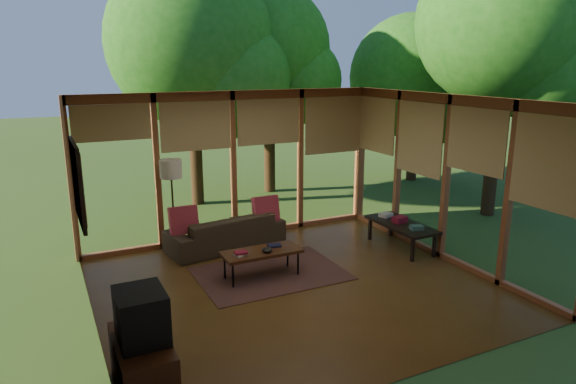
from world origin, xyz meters
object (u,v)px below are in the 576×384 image
sofa (226,231)px  media_cabinet (143,368)px  side_console (401,226)px  television (141,316)px  coffee_table (262,253)px  floor_lamp (171,174)px

sofa → media_cabinet: 4.15m
side_console → sofa: bearing=153.6°
side_console → media_cabinet: bearing=-155.6°
television → coffee_table: television is taller
sofa → coffee_table: size_ratio=1.70×
coffee_table → side_console: side_console is taller
television → floor_lamp: size_ratio=0.33×
floor_lamp → sofa: bearing=-1.5°
coffee_table → television: bearing=-135.4°
sofa → coffee_table: bearing=83.6°
coffee_table → side_console: bearing=1.7°
sofa → television: television is taller
media_cabinet → floor_lamp: size_ratio=0.61×
media_cabinet → floor_lamp: 3.96m
sofa → media_cabinet: size_ratio=2.05×
side_console → floor_lamp: bearing=159.1°
sofa → coffee_table: 1.45m
television → side_console: bearing=24.5°
coffee_table → side_console: (2.70, 0.08, 0.02)m
media_cabinet → television: size_ratio=1.82×
television → coffee_table: (2.15, 2.12, -0.46)m
floor_lamp → television: bearing=-108.4°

